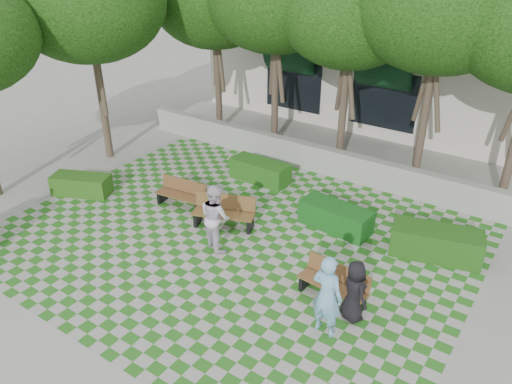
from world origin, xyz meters
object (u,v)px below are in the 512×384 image
Objects in this scene: bench_west at (182,194)px; bench_mid at (224,212)px; hedge_west at (81,185)px; hedge_midleft at (260,171)px; person_dark at (354,291)px; hedge_east at (436,243)px; bench_east at (334,284)px; person_blue at (327,296)px; person_white at (216,217)px; hedge_midright at (336,217)px.

bench_mid is at bearing -12.31° from bench_west.
hedge_west is at bearing -165.36° from bench_west.
person_dark is (5.30, -4.38, 0.37)m from hedge_midleft.
person_dark is at bearing -102.99° from hedge_east.
hedge_east is at bearing 70.73° from bench_east.
person_dark is at bearing -38.92° from bench_mid.
person_blue reaches higher than hedge_west.
hedge_midright is at bearing -106.89° from person_white.
hedge_west is at bearing -174.78° from bench_east.
person_dark is 0.79× the size of person_white.
person_blue reaches higher than person_white.
bench_mid is 1.14m from person_white.
person_white is (-2.15, -2.57, 0.55)m from hedge_midright.
person_blue reaches higher than hedge_east.
bench_east is 8.77m from hedge_west.
bench_east is 0.83× the size of hedge_midleft.
hedge_midleft reaches higher than hedge_west.
hedge_midright is at bearing -25.34° from person_dark.
person_white is at bearing -129.89° from hedge_midright.
person_white reaches higher than bench_mid.
hedge_midright is (2.61, 1.64, -0.09)m from bench_mid.
hedge_west is at bearing -2.13° from person_blue.
person_dark reaches higher than hedge_west.
bench_east is 1.03× the size of bench_west.
bench_east is 0.74× the size of hedge_east.
hedge_midright is 1.11× the size of person_white.
person_dark is 4.11m from person_white.
bench_west is at bearing -109.56° from hedge_midleft.
hedge_midright is 7.92m from hedge_west.
person_blue is at bearing 99.34° from person_dark.
bench_mid is 3.04m from hedge_midleft.
hedge_midright is at bearing 121.33° from bench_east.
bench_west reaches higher than hedge_west.
person_dark is at bearing -39.59° from hedge_midleft.
person_white reaches higher than bench_east.
hedge_midright is 4.15m from person_blue.
hedge_midleft is at bearing -49.38° from person_white.
person_blue reaches higher than hedge_midleft.
person_dark is (6.28, -1.64, 0.32)m from bench_west.
person_dark reaches higher than hedge_midright.
hedge_west is 1.25× the size of person_dark.
hedge_midleft is at bearing 145.17° from bench_east.
bench_mid is at bearing 15.05° from person_dark.
hedge_east is at bearing -10.11° from hedge_midleft.
hedge_midleft is 7.15m from person_blue.
hedge_east is at bearing -99.82° from person_blue.
hedge_east is 1.54× the size of person_dark.
hedge_midleft is (-6.06, 1.08, -0.04)m from hedge_east.
bench_mid is (-3.91, 1.09, 0.03)m from bench_east.
hedge_midright is (-1.30, 2.73, -0.05)m from bench_east.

